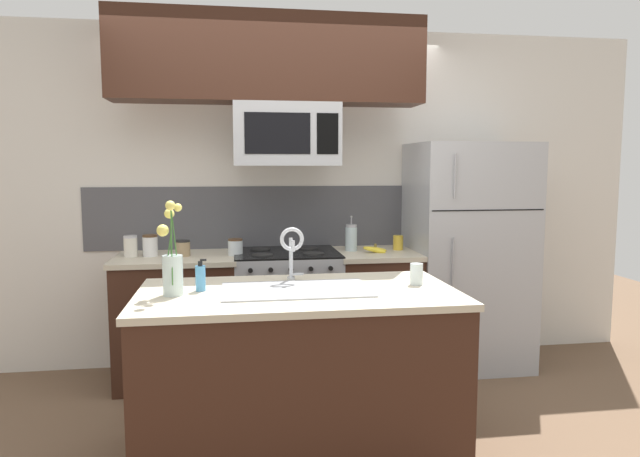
{
  "coord_description": "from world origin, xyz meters",
  "views": [
    {
      "loc": [
        -0.38,
        -3.22,
        1.55
      ],
      "look_at": [
        0.15,
        0.27,
        1.16
      ],
      "focal_mm": 32.0,
      "sensor_mm": 36.0,
      "label": 1
    }
  ],
  "objects_px": {
    "french_press": "(351,238)",
    "spare_glass": "(416,274)",
    "microwave": "(286,135)",
    "storage_jar_squat": "(235,247)",
    "storage_jar_tall": "(131,246)",
    "banana_bunch": "(375,250)",
    "coffee_tin": "(398,243)",
    "refrigerator": "(466,255)",
    "storage_jar_short": "(183,248)",
    "storage_jar_medium": "(150,246)",
    "dish_soap_bottle": "(201,278)",
    "stove_range": "(287,313)",
    "sink_faucet": "(292,247)",
    "flower_vase": "(172,268)"
  },
  "relations": [
    {
      "from": "microwave",
      "to": "storage_jar_short",
      "type": "height_order",
      "value": "microwave"
    },
    {
      "from": "storage_jar_squat",
      "to": "dish_soap_bottle",
      "type": "distance_m",
      "value": 1.17
    },
    {
      "from": "storage_jar_squat",
      "to": "spare_glass",
      "type": "xyz_separation_m",
      "value": [
        0.96,
        -1.17,
        -0.0
      ]
    },
    {
      "from": "storage_jar_medium",
      "to": "french_press",
      "type": "relative_size",
      "value": 0.57
    },
    {
      "from": "storage_jar_squat",
      "to": "flower_vase",
      "type": "relative_size",
      "value": 0.25
    },
    {
      "from": "stove_range",
      "to": "microwave",
      "type": "bearing_deg",
      "value": -89.84
    },
    {
      "from": "refrigerator",
      "to": "storage_jar_tall",
      "type": "relative_size",
      "value": 11.48
    },
    {
      "from": "banana_bunch",
      "to": "coffee_tin",
      "type": "bearing_deg",
      "value": 28.14
    },
    {
      "from": "storage_jar_squat",
      "to": "banana_bunch",
      "type": "relative_size",
      "value": 0.62
    },
    {
      "from": "stove_range",
      "to": "storage_jar_short",
      "type": "distance_m",
      "value": 0.89
    },
    {
      "from": "french_press",
      "to": "spare_glass",
      "type": "height_order",
      "value": "french_press"
    },
    {
      "from": "refrigerator",
      "to": "coffee_tin",
      "type": "relative_size",
      "value": 15.62
    },
    {
      "from": "storage_jar_short",
      "to": "storage_jar_squat",
      "type": "relative_size",
      "value": 0.95
    },
    {
      "from": "storage_jar_short",
      "to": "coffee_tin",
      "type": "xyz_separation_m",
      "value": [
        1.6,
        0.06,
        -0.0
      ]
    },
    {
      "from": "banana_bunch",
      "to": "sink_faucet",
      "type": "xyz_separation_m",
      "value": [
        -0.72,
        -0.97,
        0.18
      ]
    },
    {
      "from": "banana_bunch",
      "to": "flower_vase",
      "type": "height_order",
      "value": "flower_vase"
    },
    {
      "from": "dish_soap_bottle",
      "to": "flower_vase",
      "type": "xyz_separation_m",
      "value": [
        -0.13,
        -0.08,
        0.07
      ]
    },
    {
      "from": "spare_glass",
      "to": "storage_jar_medium",
      "type": "bearing_deg",
      "value": 141.83
    },
    {
      "from": "storage_jar_short",
      "to": "coffee_tin",
      "type": "height_order",
      "value": "storage_jar_short"
    },
    {
      "from": "storage_jar_medium",
      "to": "coffee_tin",
      "type": "height_order",
      "value": "storage_jar_medium"
    },
    {
      "from": "stove_range",
      "to": "coffee_tin",
      "type": "xyz_separation_m",
      "value": [
        0.86,
        0.05,
        0.5
      ]
    },
    {
      "from": "french_press",
      "to": "banana_bunch",
      "type": "bearing_deg",
      "value": -37.21
    },
    {
      "from": "microwave",
      "to": "storage_jar_squat",
      "type": "height_order",
      "value": "microwave"
    },
    {
      "from": "storage_jar_short",
      "to": "coffee_tin",
      "type": "relative_size",
      "value": 1.03
    },
    {
      "from": "flower_vase",
      "to": "coffee_tin",
      "type": "bearing_deg",
      "value": 40.35
    },
    {
      "from": "refrigerator",
      "to": "dish_soap_bottle",
      "type": "xyz_separation_m",
      "value": [
        -1.95,
        -1.2,
        0.12
      ]
    },
    {
      "from": "banana_bunch",
      "to": "storage_jar_medium",
      "type": "bearing_deg",
      "value": 177.18
    },
    {
      "from": "banana_bunch",
      "to": "flower_vase",
      "type": "xyz_separation_m",
      "value": [
        -1.34,
        -1.2,
        0.12
      ]
    },
    {
      "from": "storage_jar_squat",
      "to": "coffee_tin",
      "type": "height_order",
      "value": "storage_jar_squat"
    },
    {
      "from": "storage_jar_short",
      "to": "storage_jar_squat",
      "type": "distance_m",
      "value": 0.37
    },
    {
      "from": "storage_jar_medium",
      "to": "sink_faucet",
      "type": "height_order",
      "value": "sink_faucet"
    },
    {
      "from": "coffee_tin",
      "to": "storage_jar_medium",
      "type": "bearing_deg",
      "value": -179.06
    },
    {
      "from": "dish_soap_bottle",
      "to": "storage_jar_tall",
      "type": "bearing_deg",
      "value": 114.52
    },
    {
      "from": "storage_jar_tall",
      "to": "french_press",
      "type": "relative_size",
      "value": 0.56
    },
    {
      "from": "refrigerator",
      "to": "coffee_tin",
      "type": "bearing_deg",
      "value": 176.82
    },
    {
      "from": "stove_range",
      "to": "coffee_tin",
      "type": "bearing_deg",
      "value": 3.33
    },
    {
      "from": "storage_jar_short",
      "to": "coffee_tin",
      "type": "distance_m",
      "value": 1.6
    },
    {
      "from": "microwave",
      "to": "sink_faucet",
      "type": "relative_size",
      "value": 2.43
    },
    {
      "from": "refrigerator",
      "to": "banana_bunch",
      "type": "height_order",
      "value": "refrigerator"
    },
    {
      "from": "french_press",
      "to": "spare_glass",
      "type": "xyz_separation_m",
      "value": [
        0.09,
        -1.27,
        -0.04
      ]
    },
    {
      "from": "storage_jar_squat",
      "to": "french_press",
      "type": "height_order",
      "value": "french_press"
    },
    {
      "from": "storage_jar_short",
      "to": "storage_jar_squat",
      "type": "bearing_deg",
      "value": -3.01
    },
    {
      "from": "dish_soap_bottle",
      "to": "storage_jar_short",
      "type": "bearing_deg",
      "value": 98.93
    },
    {
      "from": "microwave",
      "to": "storage_jar_squat",
      "type": "relative_size",
      "value": 6.25
    },
    {
      "from": "stove_range",
      "to": "coffee_tin",
      "type": "distance_m",
      "value": 1.0
    },
    {
      "from": "microwave",
      "to": "spare_glass",
      "type": "distance_m",
      "value": 1.55
    },
    {
      "from": "refrigerator",
      "to": "storage_jar_medium",
      "type": "xyz_separation_m",
      "value": [
        -2.37,
        -0.0,
        0.13
      ]
    },
    {
      "from": "coffee_tin",
      "to": "dish_soap_bottle",
      "type": "xyz_separation_m",
      "value": [
        -1.41,
        -1.23,
        0.01
      ]
    },
    {
      "from": "french_press",
      "to": "coffee_tin",
      "type": "xyz_separation_m",
      "value": [
        0.36,
        -0.01,
        -0.04
      ]
    },
    {
      "from": "sink_faucet",
      "to": "storage_jar_medium",
      "type": "bearing_deg",
      "value": 130.59
    }
  ]
}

